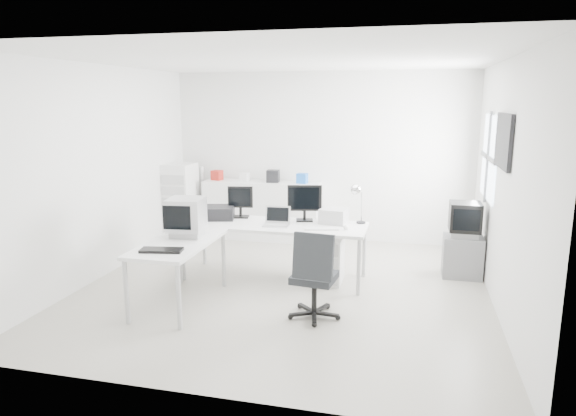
% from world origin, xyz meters
% --- Properties ---
extents(floor, '(5.00, 5.00, 0.01)m').
position_xyz_m(floor, '(0.00, 0.00, 0.00)').
color(floor, silver).
rests_on(floor, ground).
extents(ceiling, '(5.00, 5.00, 0.01)m').
position_xyz_m(ceiling, '(0.00, 0.00, 2.80)').
color(ceiling, white).
rests_on(ceiling, back_wall).
extents(back_wall, '(5.00, 0.02, 2.80)m').
position_xyz_m(back_wall, '(0.00, 2.50, 1.40)').
color(back_wall, silver).
rests_on(back_wall, floor).
extents(left_wall, '(0.02, 5.00, 2.80)m').
position_xyz_m(left_wall, '(-2.50, 0.00, 1.40)').
color(left_wall, silver).
rests_on(left_wall, floor).
extents(right_wall, '(0.02, 5.00, 2.80)m').
position_xyz_m(right_wall, '(2.50, 0.00, 1.40)').
color(right_wall, silver).
rests_on(right_wall, floor).
extents(window, '(0.02, 1.20, 1.10)m').
position_xyz_m(window, '(2.48, 1.20, 1.60)').
color(window, white).
rests_on(window, right_wall).
extents(wall_picture, '(0.04, 0.90, 0.60)m').
position_xyz_m(wall_picture, '(2.47, 0.10, 1.90)').
color(wall_picture, black).
rests_on(wall_picture, right_wall).
extents(main_desk, '(2.40, 0.80, 0.75)m').
position_xyz_m(main_desk, '(-0.22, 0.34, 0.38)').
color(main_desk, silver).
rests_on(main_desk, floor).
extents(side_desk, '(0.70, 1.40, 0.75)m').
position_xyz_m(side_desk, '(-1.07, -0.76, 0.38)').
color(side_desk, silver).
rests_on(side_desk, floor).
extents(drawer_pedestal, '(0.40, 0.50, 0.60)m').
position_xyz_m(drawer_pedestal, '(0.48, 0.39, 0.30)').
color(drawer_pedestal, silver).
rests_on(drawer_pedestal, floor).
extents(inkjet_printer, '(0.56, 0.48, 0.17)m').
position_xyz_m(inkjet_printer, '(-1.07, 0.44, 0.84)').
color(inkjet_printer, black).
rests_on(inkjet_printer, main_desk).
extents(lcd_monitor_small, '(0.37, 0.25, 0.43)m').
position_xyz_m(lcd_monitor_small, '(-0.77, 0.59, 0.96)').
color(lcd_monitor_small, black).
rests_on(lcd_monitor_small, main_desk).
extents(lcd_monitor_large, '(0.48, 0.28, 0.47)m').
position_xyz_m(lcd_monitor_large, '(0.13, 0.59, 0.99)').
color(lcd_monitor_large, black).
rests_on(lcd_monitor_large, main_desk).
extents(laptop, '(0.32, 0.33, 0.20)m').
position_xyz_m(laptop, '(-0.17, 0.24, 0.85)').
color(laptop, '#B7B7BA').
rests_on(laptop, main_desk).
extents(white_keyboard, '(0.45, 0.23, 0.02)m').
position_xyz_m(white_keyboard, '(0.43, 0.19, 0.76)').
color(white_keyboard, silver).
rests_on(white_keyboard, main_desk).
extents(white_mouse, '(0.06, 0.06, 0.06)m').
position_xyz_m(white_mouse, '(0.73, 0.24, 0.78)').
color(white_mouse, silver).
rests_on(white_mouse, main_desk).
extents(laser_printer, '(0.38, 0.34, 0.19)m').
position_xyz_m(laser_printer, '(0.53, 0.56, 0.85)').
color(laser_printer, '#ABABAB').
rests_on(laser_printer, main_desk).
extents(desk_lamp, '(0.18, 0.18, 0.53)m').
position_xyz_m(desk_lamp, '(0.88, 0.64, 1.02)').
color(desk_lamp, silver).
rests_on(desk_lamp, main_desk).
extents(crt_monitor, '(0.48, 0.48, 0.50)m').
position_xyz_m(crt_monitor, '(-1.07, -0.51, 1.00)').
color(crt_monitor, '#B7B7BA').
rests_on(crt_monitor, side_desk).
extents(black_keyboard, '(0.47, 0.25, 0.03)m').
position_xyz_m(black_keyboard, '(-1.07, -1.16, 0.76)').
color(black_keyboard, black).
rests_on(black_keyboard, side_desk).
extents(office_chair, '(0.64, 0.64, 1.01)m').
position_xyz_m(office_chair, '(0.53, -0.77, 0.50)').
color(office_chair, '#292B2E').
rests_on(office_chair, floor).
extents(tv_cabinet, '(0.51, 0.42, 0.56)m').
position_xyz_m(tv_cabinet, '(2.22, 1.01, 0.28)').
color(tv_cabinet, slate).
rests_on(tv_cabinet, floor).
extents(crt_tv, '(0.50, 0.48, 0.45)m').
position_xyz_m(crt_tv, '(2.22, 1.01, 0.78)').
color(crt_tv, black).
rests_on(crt_tv, tv_cabinet).
extents(sideboard, '(1.98, 0.49, 0.99)m').
position_xyz_m(sideboard, '(-0.95, 2.24, 0.49)').
color(sideboard, silver).
rests_on(sideboard, floor).
extents(clutter_box_a, '(0.20, 0.18, 0.17)m').
position_xyz_m(clutter_box_a, '(-1.75, 2.24, 1.07)').
color(clutter_box_a, '#A72017').
rests_on(clutter_box_a, sideboard).
extents(clutter_box_b, '(0.16, 0.14, 0.14)m').
position_xyz_m(clutter_box_b, '(-1.25, 2.24, 1.06)').
color(clutter_box_b, silver).
rests_on(clutter_box_b, sideboard).
extents(clutter_box_c, '(0.22, 0.20, 0.20)m').
position_xyz_m(clutter_box_c, '(-0.75, 2.24, 1.09)').
color(clutter_box_c, black).
rests_on(clutter_box_c, sideboard).
extents(clutter_box_d, '(0.18, 0.16, 0.16)m').
position_xyz_m(clutter_box_d, '(-0.25, 2.24, 1.07)').
color(clutter_box_d, blue).
rests_on(clutter_box_d, sideboard).
extents(clutter_bottle, '(0.07, 0.07, 0.22)m').
position_xyz_m(clutter_bottle, '(-2.05, 2.28, 1.10)').
color(clutter_bottle, silver).
rests_on(clutter_bottle, sideboard).
extents(filing_cabinet, '(0.45, 0.54, 1.30)m').
position_xyz_m(filing_cabinet, '(-2.28, 1.89, 0.65)').
color(filing_cabinet, silver).
rests_on(filing_cabinet, floor).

